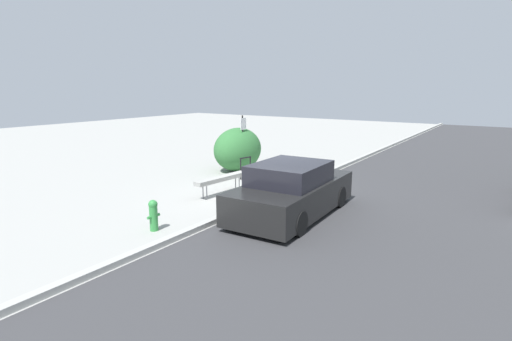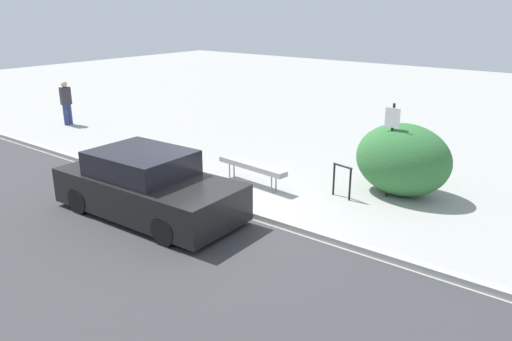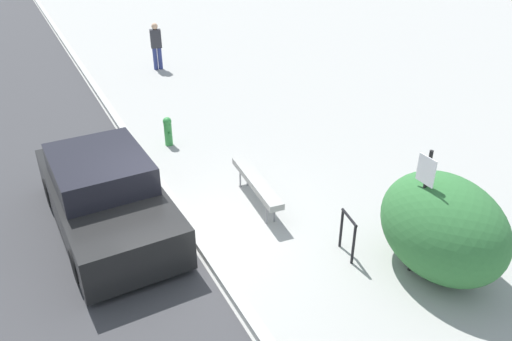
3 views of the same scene
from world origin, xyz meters
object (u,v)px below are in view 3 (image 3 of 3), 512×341
(sign_post, at_px, (422,202))
(fire_hydrant, at_px, (168,130))
(pedestrian, at_px, (156,45))
(parked_car_near, at_px, (105,196))
(bike_rack, at_px, (348,232))
(bench, at_px, (256,182))

(sign_post, height_order, fire_hydrant, sign_post)
(sign_post, xyz_separation_m, pedestrian, (-13.03, -0.41, -0.48))
(fire_hydrant, xyz_separation_m, parked_car_near, (2.91, -2.17, 0.25))
(bike_rack, bearing_deg, bench, -163.86)
(bench, distance_m, fire_hydrant, 3.62)
(pedestrian, relative_size, parked_car_near, 0.38)
(bench, bearing_deg, fire_hydrant, -162.85)
(bench, height_order, fire_hydrant, fire_hydrant)
(bike_rack, height_order, sign_post, sign_post)
(bike_rack, distance_m, parked_car_near, 4.59)
(sign_post, bearing_deg, bench, -156.04)
(fire_hydrant, height_order, pedestrian, pedestrian)
(bench, height_order, parked_car_near, parked_car_near)
(parked_car_near, bearing_deg, fire_hydrant, 141.05)
(fire_hydrant, bearing_deg, parked_car_near, -36.78)
(bike_rack, relative_size, fire_hydrant, 1.08)
(sign_post, relative_size, parked_car_near, 0.52)
(bike_rack, distance_m, pedestrian, 12.19)
(pedestrian, bearing_deg, sign_post, 102.57)
(bench, bearing_deg, sign_post, 29.38)
(bike_rack, xyz_separation_m, sign_post, (0.85, 0.72, 0.88))
(bike_rack, bearing_deg, fire_hydrant, -166.53)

